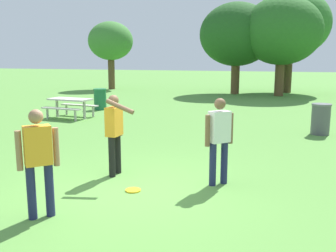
% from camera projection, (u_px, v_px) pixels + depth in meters
% --- Properties ---
extents(ground_plane, '(120.00, 120.00, 0.00)m').
position_uv_depth(ground_plane, '(132.00, 191.00, 6.76)').
color(ground_plane, '#568E3D').
extents(person_thrower, '(0.45, 0.46, 1.64)m').
position_uv_depth(person_thrower, '(219.00, 136.00, 6.97)').
color(person_thrower, '#1E234C').
rests_on(person_thrower, ground).
extents(person_catcher, '(0.45, 0.46, 1.64)m').
position_uv_depth(person_catcher, '(38.00, 157.00, 5.51)').
color(person_catcher, '#1E234C').
rests_on(person_catcher, ground).
extents(person_bystander, '(0.67, 0.62, 1.64)m').
position_uv_depth(person_bystander, '(115.00, 129.00, 7.55)').
color(person_bystander, black).
rests_on(person_bystander, ground).
extents(frisbee, '(0.28, 0.28, 0.03)m').
position_uv_depth(frisbee, '(133.00, 190.00, 6.79)').
color(frisbee, yellow).
rests_on(frisbee, ground).
extents(picnic_table_near, '(1.82, 1.57, 0.77)m').
position_uv_depth(picnic_table_near, '(70.00, 104.00, 14.87)').
color(picnic_table_near, beige).
rests_on(picnic_table_near, ground).
extents(trash_can_beside_table, '(0.59, 0.59, 0.96)m').
position_uv_depth(trash_can_beside_table, '(321.00, 119.00, 11.70)').
color(trash_can_beside_table, '#515156').
rests_on(trash_can_beside_table, ground).
extents(trash_can_further_along, '(0.59, 0.59, 0.96)m').
position_uv_depth(trash_can_further_along, '(100.00, 99.00, 17.24)').
color(trash_can_further_along, '#1E663D').
rests_on(trash_can_further_along, ground).
extents(tree_tall_left, '(3.30, 3.30, 4.96)m').
position_uv_depth(tree_tall_left, '(111.00, 42.00, 27.78)').
color(tree_tall_left, brown).
rests_on(tree_tall_left, ground).
extents(tree_broad_center, '(4.73, 4.73, 5.82)m').
position_uv_depth(tree_broad_center, '(237.00, 35.00, 24.10)').
color(tree_broad_center, brown).
rests_on(tree_broad_center, ground).
extents(tree_far_right, '(4.82, 4.82, 5.99)m').
position_uv_depth(tree_far_right, '(282.00, 31.00, 22.81)').
color(tree_far_right, brown).
rests_on(tree_far_right, ground).
extents(tree_slender_mid, '(5.15, 5.15, 6.72)m').
position_uv_depth(tree_slender_mid, '(290.00, 24.00, 24.81)').
color(tree_slender_mid, '#4C3823').
rests_on(tree_slender_mid, ground).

